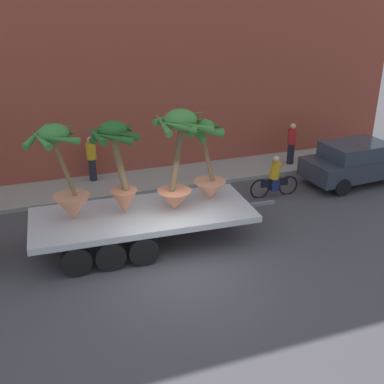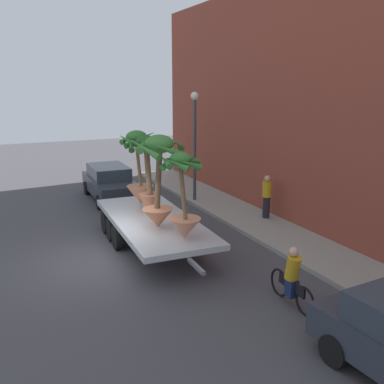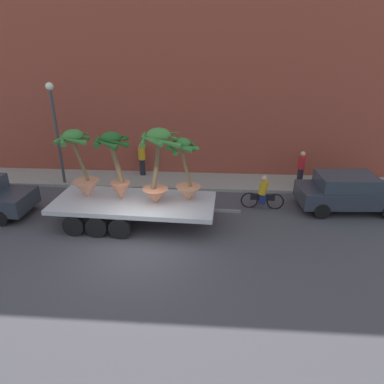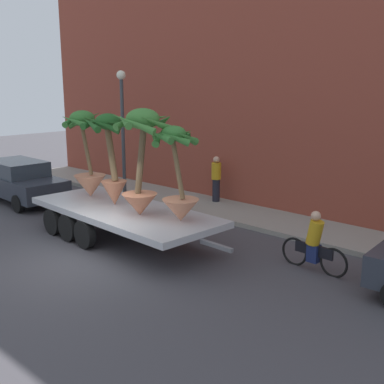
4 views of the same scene
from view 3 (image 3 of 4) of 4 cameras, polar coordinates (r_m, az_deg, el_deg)
name	(u,v)px [view 3 (image 3 of 4)]	position (r m, az deg, el deg)	size (l,w,h in m)	color
ground_plane	(140,246)	(12.47, -8.66, -8.81)	(60.00, 60.00, 0.00)	#423F44
sidewalk	(164,180)	(17.80, -4.59, 1.92)	(24.00, 2.20, 0.15)	gray
building_facade	(166,86)	(18.34, -4.26, 17.16)	(24.00, 1.20, 9.18)	brown
flatbed_trailer	(128,205)	(13.69, -10.56, -2.15)	(7.30, 2.76, 0.98)	#B7BABF
potted_palm_rear	(116,163)	(13.19, -12.54, 4.70)	(1.43, 1.40, 2.68)	#C17251
potted_palm_middle	(157,164)	(12.61, -5.75, 4.56)	(1.58, 1.79, 2.90)	#C17251
potted_palm_front	(186,174)	(12.96, -1.02, 3.06)	(1.34, 1.27, 2.48)	tan
potted_palm_extra	(82,168)	(13.89, -17.81, 3.78)	(1.61, 1.51, 2.71)	tan
cyclist	(263,194)	(15.00, 11.66, -0.33)	(1.84, 0.36, 1.54)	black
parked_car	(348,192)	(15.96, 24.45, 0.06)	(4.32, 2.09, 1.58)	#2D333D
pedestrian_near_gate	(142,159)	(18.22, -8.29, 5.50)	(0.36, 0.36, 1.71)	black
pedestrian_far_left	(301,168)	(17.50, 17.62, 3.85)	(0.36, 0.36, 1.71)	black
street_lamp	(55,121)	(17.60, -21.74, 10.83)	(0.36, 0.36, 4.83)	#383D42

